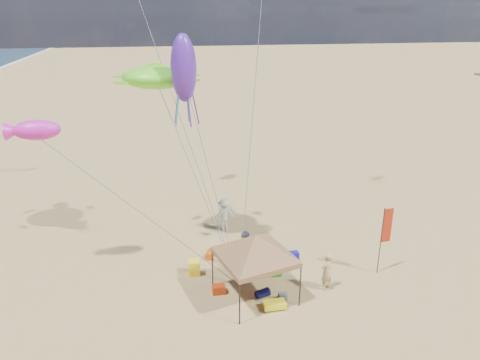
{
  "coord_description": "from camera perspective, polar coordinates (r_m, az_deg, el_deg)",
  "views": [
    {
      "loc": [
        -3.53,
        -16.03,
        11.33
      ],
      "look_at": [
        0.0,
        3.0,
        4.0
      ],
      "focal_mm": 33.7,
      "sensor_mm": 36.0,
      "label": 1
    }
  ],
  "objects": [
    {
      "name": "squid_kite",
      "position": [
        19.98,
        -7.15,
        13.86
      ],
      "size": [
        1.32,
        1.32,
        2.9
      ],
      "primitive_type": "ellipsoid",
      "rotation": [
        0.0,
        0.0,
        0.21
      ],
      "color": "#5424AA",
      "rests_on": "ground"
    },
    {
      "name": "feather_flag",
      "position": [
        21.15,
        17.93,
        -6.02
      ],
      "size": [
        0.5,
        0.1,
        3.26
      ],
      "color": "black",
      "rests_on": "ground"
    },
    {
      "name": "bag_navy",
      "position": [
        19.52,
        2.88,
        -14.12
      ],
      "size": [
        0.69,
        0.54,
        0.36
      ],
      "primitive_type": "cylinder",
      "rotation": [
        0.0,
        1.57,
        0.35
      ],
      "color": "#0C0C34",
      "rests_on": "ground"
    },
    {
      "name": "person_near_a",
      "position": [
        19.96,
        10.88,
        -11.26
      ],
      "size": [
        0.76,
        0.69,
        1.75
      ],
      "primitive_type": "imported",
      "rotation": [
        0.0,
        0.0,
        3.7
      ],
      "color": "tan",
      "rests_on": "ground"
    },
    {
      "name": "canopy_tent",
      "position": [
        18.17,
        1.97,
        -7.27
      ],
      "size": [
        5.27,
        5.27,
        3.36
      ],
      "color": "black",
      "rests_on": "ground"
    },
    {
      "name": "turtle_kite",
      "position": [
        21.27,
        -10.45,
        12.7
      ],
      "size": [
        3.47,
        2.95,
        1.05
      ],
      "primitive_type": "ellipsoid",
      "rotation": [
        0.0,
        0.0,
        -0.15
      ],
      "color": "#69F826",
      "rests_on": "ground"
    },
    {
      "name": "beach_cart",
      "position": [
        18.89,
        4.39,
        -15.44
      ],
      "size": [
        0.9,
        0.5,
        0.24
      ],
      "primitive_type": "cube",
      "color": "yellow",
      "rests_on": "ground"
    },
    {
      "name": "cooler_red",
      "position": [
        19.74,
        -2.71,
        -13.64
      ],
      "size": [
        0.54,
        0.38,
        0.38
      ],
      "primitive_type": "cube",
      "color": "#BC360F",
      "rests_on": "ground"
    },
    {
      "name": "chair_green",
      "position": [
        20.93,
        4.5,
        -10.98
      ],
      "size": [
        0.5,
        0.5,
        0.7
      ],
      "primitive_type": "cube",
      "color": "#207C16",
      "rests_on": "ground"
    },
    {
      "name": "person_near_c",
      "position": [
        24.56,
        -2.04,
        -4.38
      ],
      "size": [
        1.24,
        0.8,
        1.81
      ],
      "primitive_type": "imported",
      "rotation": [
        0.0,
        0.0,
        3.26
      ],
      "color": "beige",
      "rests_on": "ground"
    },
    {
      "name": "ground",
      "position": [
        19.94,
        1.62,
        -13.88
      ],
      "size": [
        280.0,
        280.0,
        0.0
      ],
      "primitive_type": "plane",
      "color": "tan",
      "rests_on": "ground"
    },
    {
      "name": "person_near_b",
      "position": [
        21.03,
        0.77,
        -8.84
      ],
      "size": [
        1.17,
        1.15,
        1.9
      ],
      "primitive_type": "imported",
      "rotation": [
        0.0,
        0.0,
        0.71
      ],
      "color": "#3A414F",
      "rests_on": "ground"
    },
    {
      "name": "bag_orange",
      "position": [
        22.25,
        -3.84,
        -9.39
      ],
      "size": [
        0.54,
        0.69,
        0.36
      ],
      "primitive_type": "cylinder",
      "rotation": [
        0.0,
        1.57,
        1.22
      ],
      "color": "#DE4C0C",
      "rests_on": "ground"
    },
    {
      "name": "fish_kite",
      "position": [
        20.53,
        -24.32,
        5.78
      ],
      "size": [
        2.13,
        1.58,
        0.85
      ],
      "primitive_type": "ellipsoid",
      "rotation": [
        0.0,
        0.0,
        -0.36
      ],
      "color": "#DE21BB",
      "rests_on": "ground"
    },
    {
      "name": "chair_yellow",
      "position": [
        20.95,
        -5.85,
        -10.99
      ],
      "size": [
        0.5,
        0.5,
        0.7
      ],
      "primitive_type": "cube",
      "color": "yellow",
      "rests_on": "ground"
    },
    {
      "name": "crate_grey",
      "position": [
        19.45,
        5.41,
        -14.48
      ],
      "size": [
        0.34,
        0.3,
        0.28
      ],
      "primitive_type": "cube",
      "color": "slate",
      "rests_on": "ground"
    },
    {
      "name": "cooler_blue",
      "position": [
        22.21,
        6.71,
        -9.51
      ],
      "size": [
        0.54,
        0.38,
        0.38
      ],
      "primitive_type": "cube",
      "color": "#13118E",
      "rests_on": "ground"
    }
  ]
}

